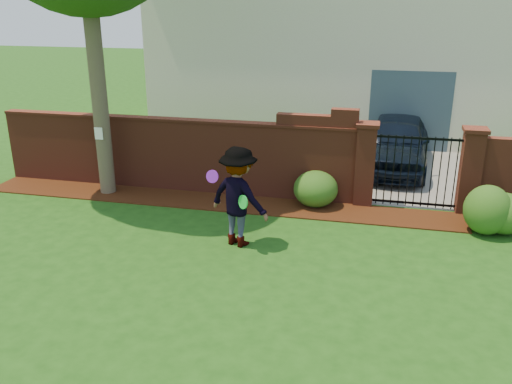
% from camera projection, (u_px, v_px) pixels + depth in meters
% --- Properties ---
extents(ground, '(80.00, 80.00, 0.01)m').
position_uv_depth(ground, '(208.00, 276.00, 9.11)').
color(ground, '#1B4812').
rests_on(ground, ground).
extents(mulch_bed, '(11.10, 1.08, 0.03)m').
position_uv_depth(mulch_bed, '(213.00, 202.00, 12.36)').
color(mulch_bed, '#321609').
rests_on(mulch_bed, ground).
extents(brick_wall, '(8.70, 0.31, 2.16)m').
position_uv_depth(brick_wall, '(178.00, 153.00, 12.89)').
color(brick_wall, maroon).
rests_on(brick_wall, ground).
extents(pillar_left, '(0.50, 0.50, 1.88)m').
position_uv_depth(pillar_left, '(365.00, 164.00, 11.94)').
color(pillar_left, maroon).
rests_on(pillar_left, ground).
extents(pillar_right, '(0.50, 0.50, 1.88)m').
position_uv_depth(pillar_right, '(470.00, 171.00, 11.47)').
color(pillar_right, maroon).
rests_on(pillar_right, ground).
extents(iron_gate, '(1.78, 0.03, 1.60)m').
position_uv_depth(iron_gate, '(416.00, 172.00, 11.74)').
color(iron_gate, black).
rests_on(iron_gate, ground).
extents(driveway, '(3.20, 8.00, 0.01)m').
position_uv_depth(driveway, '(407.00, 159.00, 15.69)').
color(driveway, slate).
rests_on(driveway, ground).
extents(house, '(12.40, 6.40, 6.30)m').
position_uv_depth(house, '(338.00, 36.00, 18.81)').
color(house, '#EFE4C8').
rests_on(house, ground).
extents(car, '(1.99, 4.33, 1.44)m').
position_uv_depth(car, '(396.00, 145.00, 14.39)').
color(car, black).
rests_on(car, ground).
extents(paper_notice, '(0.20, 0.01, 0.28)m').
position_uv_depth(paper_notice, '(99.00, 133.00, 12.31)').
color(paper_notice, white).
rests_on(paper_notice, tree).
extents(shrub_left, '(0.99, 0.99, 0.81)m').
position_uv_depth(shrub_left, '(316.00, 189.00, 12.02)').
color(shrub_left, '#1D5118').
rests_on(shrub_left, ground).
extents(shrub_middle, '(0.91, 0.91, 1.00)m').
position_uv_depth(shrub_middle, '(487.00, 210.00, 10.58)').
color(shrub_middle, '#1D5118').
rests_on(shrub_middle, ground).
extents(shrub_right, '(0.93, 0.93, 0.82)m').
position_uv_depth(shrub_right, '(503.00, 213.00, 10.63)').
color(shrub_right, '#1D5118').
rests_on(shrub_right, ground).
extents(man, '(1.41, 1.12, 1.90)m').
position_uv_depth(man, '(237.00, 197.00, 9.94)').
color(man, gray).
rests_on(man, ground).
extents(frisbee_purple, '(0.25, 0.10, 0.24)m').
position_uv_depth(frisbee_purple, '(212.00, 176.00, 9.93)').
color(frisbee_purple, purple).
rests_on(frisbee_purple, man).
extents(frisbee_green, '(0.23, 0.21, 0.26)m').
position_uv_depth(frisbee_green, '(243.00, 202.00, 9.63)').
color(frisbee_green, green).
rests_on(frisbee_green, man).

